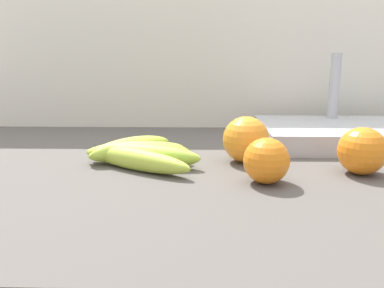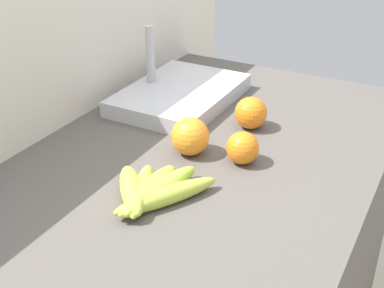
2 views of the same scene
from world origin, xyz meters
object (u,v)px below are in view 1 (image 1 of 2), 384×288
(sink_basin, at_px, (344,133))
(orange_front, at_px, (266,161))
(orange_back_right, at_px, (246,140))
(orange_far_right, at_px, (362,151))
(banana_bunch, at_px, (138,154))

(sink_basin, bearing_deg, orange_front, -128.19)
(orange_back_right, xyz_separation_m, orange_far_right, (0.18, -0.07, -0.00))
(orange_front, relative_size, orange_far_right, 0.90)
(banana_bunch, height_order, orange_front, orange_front)
(orange_back_right, bearing_deg, sink_basin, 34.22)
(banana_bunch, distance_m, orange_back_right, 0.20)
(banana_bunch, height_order, sink_basin, sink_basin)
(orange_far_right, bearing_deg, sink_basin, 76.56)
(banana_bunch, height_order, orange_back_right, orange_back_right)
(banana_bunch, xyz_separation_m, sink_basin, (0.43, 0.18, 0.00))
(orange_front, xyz_separation_m, sink_basin, (0.22, 0.27, -0.01))
(orange_far_right, height_order, sink_basin, sink_basin)
(orange_front, distance_m, orange_back_right, 0.12)
(orange_far_right, bearing_deg, banana_bunch, 172.86)
(orange_front, height_order, sink_basin, sink_basin)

